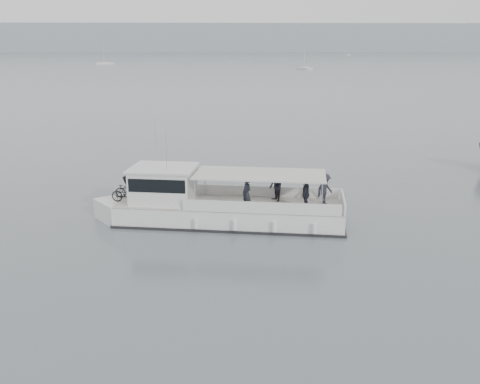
{
  "coord_description": "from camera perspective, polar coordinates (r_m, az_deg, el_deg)",
  "views": [
    {
      "loc": [
        3.64,
        -28.15,
        8.64
      ],
      "look_at": [
        4.56,
        -2.88,
        1.6
      ],
      "focal_mm": 40.0,
      "sensor_mm": 36.0,
      "label": 1
    }
  ],
  "objects": [
    {
      "name": "tour_boat",
      "position": [
        26.62,
        -3.44,
        -1.44
      ],
      "size": [
        12.78,
        4.82,
        5.32
      ],
      "rotation": [
        0.0,
        0.0,
        -0.16
      ],
      "color": "white",
      "rests_on": "ground"
    },
    {
      "name": "headland",
      "position": [
        588.19,
        -2.55,
        16.07
      ],
      "size": [
        1400.0,
        90.0,
        28.0
      ],
      "primitive_type": "cube",
      "color": "#939EA8",
      "rests_on": "ground"
    },
    {
      "name": "moored_fleet",
      "position": [
        245.35,
        -16.13,
        13.04
      ],
      "size": [
        448.66,
        341.35,
        9.68
      ],
      "color": "white",
      "rests_on": "ground"
    },
    {
      "name": "ground",
      "position": [
        29.67,
        -9.05,
        -1.57
      ],
      "size": [
        1400.0,
        1400.0,
        0.0
      ],
      "primitive_type": "plane",
      "color": "#51595F",
      "rests_on": "ground"
    }
  ]
}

